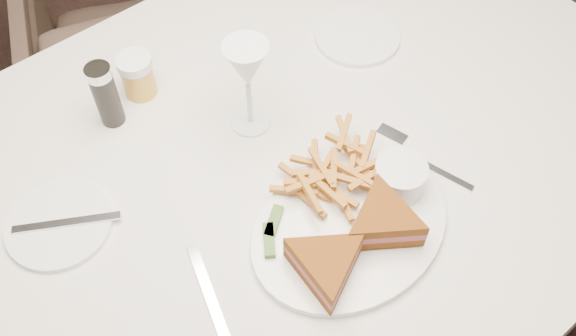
% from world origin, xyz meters
% --- Properties ---
extents(table, '(1.52, 1.10, 0.75)m').
position_xyz_m(table, '(0.08, 0.09, 0.38)').
color(table, silver).
rests_on(table, ground).
extents(chair_far, '(0.72, 0.70, 0.61)m').
position_xyz_m(chair_far, '(0.17, 0.98, 0.30)').
color(chair_far, '#44332A').
rests_on(chair_far, ground).
extents(table_setting, '(0.78, 0.60, 0.18)m').
position_xyz_m(table_setting, '(0.10, 0.02, 0.79)').
color(table_setting, white).
rests_on(table_setting, table).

